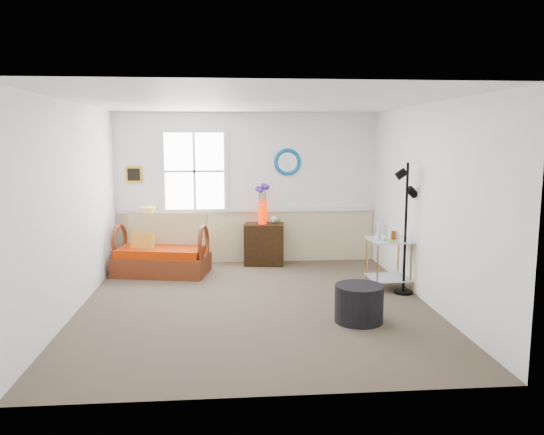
{
  "coord_description": "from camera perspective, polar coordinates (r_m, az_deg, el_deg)",
  "views": [
    {
      "loc": [
        -0.35,
        -6.67,
        2.14
      ],
      "look_at": [
        0.24,
        0.21,
        1.12
      ],
      "focal_mm": 35.0,
      "sensor_mm": 36.0,
      "label": 1
    }
  ],
  "objects": [
    {
      "name": "ceiling",
      "position": [
        6.69,
        -1.91,
        12.35
      ],
      "size": [
        4.5,
        5.0,
        0.01
      ],
      "primitive_type": "cube",
      "color": "white",
      "rests_on": "walls"
    },
    {
      "name": "wainscot",
      "position": [
        9.31,
        -2.65,
        -2.07
      ],
      "size": [
        4.46,
        0.02,
        0.9
      ],
      "primitive_type": "cube",
      "color": "#C2B488",
      "rests_on": "walls"
    },
    {
      "name": "table_lamp",
      "position": [
        9.06,
        -13.09,
        -0.38
      ],
      "size": [
        0.35,
        0.35,
        0.47
      ],
      "primitive_type": null,
      "rotation": [
        0.0,
        0.0,
        0.5
      ],
      "color": "gold",
      "rests_on": "lamp_stand"
    },
    {
      "name": "flower_vase",
      "position": [
        9.02,
        -1.04,
        1.44
      ],
      "size": [
        0.26,
        0.26,
        0.67
      ],
      "primitive_type": null,
      "rotation": [
        0.0,
        0.0,
        -0.41
      ],
      "color": "#F12300",
      "rests_on": "cabinet"
    },
    {
      "name": "loveseat",
      "position": [
        8.63,
        -11.79,
        -2.93
      ],
      "size": [
        1.57,
        1.08,
        0.94
      ],
      "primitive_type": null,
      "rotation": [
        0.0,
        0.0,
        -0.2
      ],
      "color": "maroon",
      "rests_on": "floor"
    },
    {
      "name": "picture",
      "position": [
        9.3,
        -14.64,
        4.5
      ],
      "size": [
        0.28,
        0.03,
        0.28
      ],
      "primitive_type": "cube",
      "color": "#BD9518",
      "rests_on": "walls"
    },
    {
      "name": "side_table",
      "position": [
        7.83,
        12.4,
        -4.91
      ],
      "size": [
        0.6,
        0.6,
        0.73
      ],
      "primitive_type": null,
      "rotation": [
        0.0,
        0.0,
        0.05
      ],
      "color": "gold",
      "rests_on": "floor"
    },
    {
      "name": "chair_rail",
      "position": [
        9.22,
        -2.67,
        0.8
      ],
      "size": [
        4.46,
        0.04,
        0.06
      ],
      "primitive_type": "cube",
      "color": "white",
      "rests_on": "walls"
    },
    {
      "name": "mirror",
      "position": [
        9.21,
        1.67,
        5.98
      ],
      "size": [
        0.47,
        0.07,
        0.47
      ],
      "primitive_type": "torus",
      "rotation": [
        1.57,
        0.0,
        0.0
      ],
      "color": "#0E7BB1",
      "rests_on": "walls"
    },
    {
      "name": "tabletop_items",
      "position": [
        7.75,
        12.27,
        -1.48
      ],
      "size": [
        0.44,
        0.44,
        0.21
      ],
      "primitive_type": null,
      "rotation": [
        0.0,
        0.0,
        -0.26
      ],
      "color": "silver",
      "rests_on": "side_table"
    },
    {
      "name": "window",
      "position": [
        9.17,
        -8.35,
        4.94
      ],
      "size": [
        1.14,
        0.06,
        1.44
      ],
      "primitive_type": null,
      "color": "white",
      "rests_on": "walls"
    },
    {
      "name": "floor",
      "position": [
        7.01,
        -1.8,
        -9.37
      ],
      "size": [
        4.5,
        5.0,
        0.01
      ],
      "primitive_type": "cube",
      "color": "brown",
      "rests_on": "ground"
    },
    {
      "name": "floor_lamp",
      "position": [
        7.54,
        14.17,
        -1.21
      ],
      "size": [
        0.29,
        0.29,
        1.83
      ],
      "primitive_type": null,
      "rotation": [
        0.0,
        0.0,
        -0.1
      ],
      "color": "black",
      "rests_on": "floor"
    },
    {
      "name": "cabinet",
      "position": [
        9.12,
        -0.85,
        -2.87
      ],
      "size": [
        0.71,
        0.51,
        0.71
      ],
      "primitive_type": null,
      "rotation": [
        0.0,
        0.0,
        -0.13
      ],
      "color": "#311B09",
      "rests_on": "floor"
    },
    {
      "name": "lamp_stand",
      "position": [
        9.14,
        -13.16,
        -3.57
      ],
      "size": [
        0.42,
        0.42,
        0.56
      ],
      "primitive_type": null,
      "rotation": [
        0.0,
        0.0,
        0.43
      ],
      "color": "#311B09",
      "rests_on": "floor"
    },
    {
      "name": "throw_pillow",
      "position": [
        8.63,
        -13.76,
        -2.83
      ],
      "size": [
        0.39,
        0.22,
        0.38
      ],
      "primitive_type": null,
      "rotation": [
        0.0,
        0.0,
        -0.35
      ],
      "color": "#C85F07",
      "rests_on": "loveseat"
    },
    {
      "name": "walls",
      "position": [
        6.73,
        -1.85,
        1.24
      ],
      "size": [
        4.51,
        5.01,
        2.6
      ],
      "color": "white",
      "rests_on": "floor"
    },
    {
      "name": "ottoman",
      "position": [
        6.41,
        9.34,
        -9.11
      ],
      "size": [
        0.66,
        0.66,
        0.44
      ],
      "primitive_type": "cylinder",
      "rotation": [
        0.0,
        0.0,
        0.18
      ],
      "color": "black",
      "rests_on": "floor"
    },
    {
      "name": "potted_plant",
      "position": [
        9.1,
        -12.49,
        -1.0
      ],
      "size": [
        0.33,
        0.36,
        0.26
      ],
      "primitive_type": "imported",
      "rotation": [
        0.0,
        0.0,
        0.12
      ],
      "color": "#4D6E35",
      "rests_on": "lamp_stand"
    }
  ]
}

